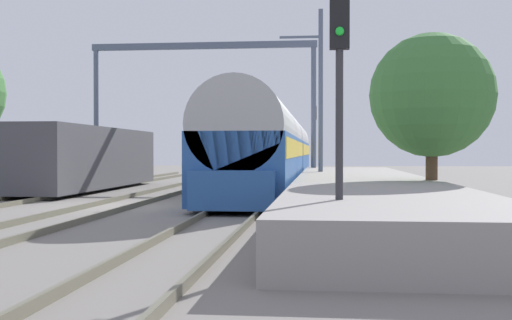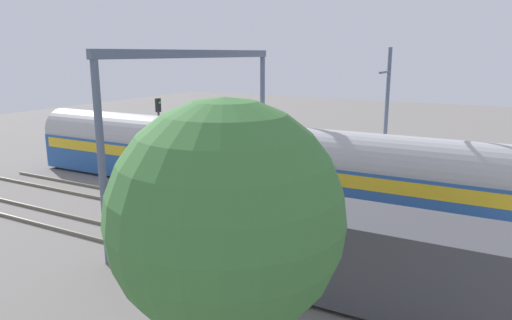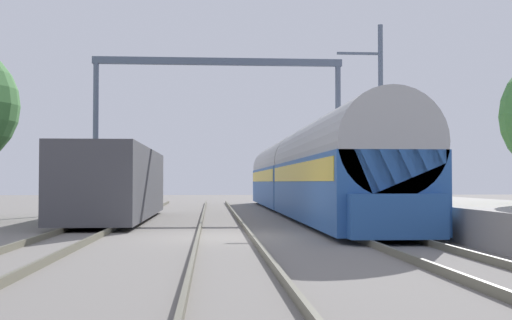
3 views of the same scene
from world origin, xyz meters
TOP-DOWN VIEW (x-y plane):
  - ground at (0.00, 0.00)m, footprint 120.00×120.00m
  - track_far_west at (-4.15, 0.00)m, footprint 1.52×60.00m
  - track_west at (0.00, 0.00)m, footprint 1.52×60.00m
  - track_east at (4.15, 0.00)m, footprint 1.52×60.00m
  - platform at (7.97, 2.00)m, footprint 4.40×28.00m
  - passenger_train at (4.15, 13.56)m, footprint 2.93×32.85m
  - freight_car at (-4.15, 8.17)m, footprint 2.80×13.00m
  - person_crossing at (5.28, 12.79)m, footprint 0.37×0.46m
  - railway_signal_far at (6.07, 22.67)m, footprint 0.36×0.30m
  - catenary_gantry at (0.00, 14.96)m, footprint 12.70×0.28m
  - catenary_pole_east_mid at (6.50, 7.92)m, footprint 1.90×0.20m

SIDE VIEW (x-z plane):
  - ground at x=0.00m, z-range 0.00..0.00m
  - track_far_west at x=-4.15m, z-range 0.00..0.16m
  - track_west at x=0.00m, z-range 0.00..0.16m
  - track_east at x=4.15m, z-range 0.00..0.16m
  - platform at x=7.97m, z-range 0.00..0.90m
  - person_crossing at x=5.28m, z-range 0.16..1.89m
  - freight_car at x=-4.15m, z-range 0.12..2.82m
  - passenger_train at x=4.15m, z-range 0.06..3.88m
  - railway_signal_far at x=6.07m, z-range 0.69..5.51m
  - catenary_pole_east_mid at x=6.50m, z-range 0.15..8.15m
  - catenary_gantry at x=0.00m, z-range 1.72..9.58m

